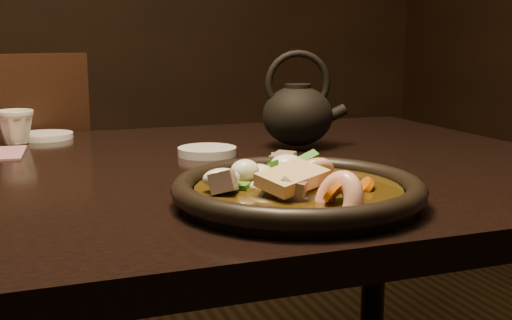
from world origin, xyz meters
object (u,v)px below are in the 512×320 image
object	(u,v)px
table	(95,221)
plate	(298,191)
tea_cup	(15,126)
teapot	(298,112)

from	to	relation	value
table	plate	world-z (taller)	plate
table	plate	xyz separation A→B (m)	(0.22, -0.27, 0.09)
table	plate	distance (m)	0.36
table	plate	bearing A→B (deg)	-51.26
plate	tea_cup	bearing A→B (deg)	118.93
plate	teapot	xyz separation A→B (m)	(0.16, 0.37, 0.05)
table	tea_cup	world-z (taller)	tea_cup
plate	tea_cup	distance (m)	0.68
tea_cup	table	bearing A→B (deg)	-71.30
tea_cup	teapot	xyz separation A→B (m)	(0.49, -0.22, 0.03)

